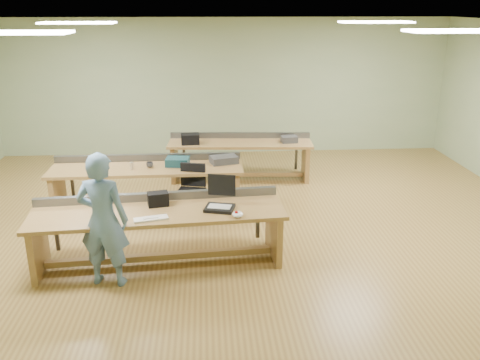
# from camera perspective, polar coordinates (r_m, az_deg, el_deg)

# --- Properties ---
(floor) EXTENTS (10.00, 10.00, 0.00)m
(floor) POSITION_cam_1_polar(r_m,az_deg,el_deg) (8.08, -0.49, -4.65)
(floor) COLOR olive
(floor) RESTS_ON ground
(ceiling) EXTENTS (10.00, 10.00, 0.00)m
(ceiling) POSITION_cam_1_polar(r_m,az_deg,el_deg) (7.40, -0.56, 17.12)
(ceiling) COLOR silver
(ceiling) RESTS_ON wall_back
(wall_back) EXTENTS (10.00, 0.04, 3.00)m
(wall_back) POSITION_cam_1_polar(r_m,az_deg,el_deg) (11.52, -1.76, 10.36)
(wall_back) COLOR #99A980
(wall_back) RESTS_ON floor
(wall_front) EXTENTS (10.00, 0.04, 3.00)m
(wall_front) POSITION_cam_1_polar(r_m,az_deg,el_deg) (3.84, 3.15, -8.23)
(wall_front) COLOR #99A980
(wall_front) RESTS_ON floor
(fluor_panels) EXTENTS (6.20, 3.50, 0.03)m
(fluor_panels) POSITION_cam_1_polar(r_m,az_deg,el_deg) (7.40, -0.56, 16.89)
(fluor_panels) COLOR white
(fluor_panels) RESTS_ON ceiling
(workbench_front) EXTENTS (3.30, 1.11, 0.86)m
(workbench_front) POSITION_cam_1_polar(r_m,az_deg,el_deg) (6.71, -9.09, -4.80)
(workbench_front) COLOR olive
(workbench_front) RESTS_ON floor
(workbench_mid) EXTENTS (3.12, 0.86, 0.86)m
(workbench_mid) POSITION_cam_1_polar(r_m,az_deg,el_deg) (8.50, -10.35, 0.31)
(workbench_mid) COLOR olive
(workbench_mid) RESTS_ON floor
(workbench_back) EXTENTS (2.80, 0.92, 0.86)m
(workbench_back) POSITION_cam_1_polar(r_m,az_deg,el_deg) (9.87, 0.01, 3.23)
(workbench_back) COLOR olive
(workbench_back) RESTS_ON floor
(person) EXTENTS (0.68, 0.51, 1.68)m
(person) POSITION_cam_1_polar(r_m,az_deg,el_deg) (6.25, -15.11, -4.37)
(person) COLOR #678CA9
(person) RESTS_ON floor
(laptop_base) EXTENTS (0.43, 0.38, 0.04)m
(laptop_base) POSITION_cam_1_polar(r_m,az_deg,el_deg) (6.57, -2.31, -3.17)
(laptop_base) COLOR black
(laptop_base) RESTS_ON workbench_front
(laptop_screen) EXTENTS (0.36, 0.11, 0.29)m
(laptop_screen) POSITION_cam_1_polar(r_m,az_deg,el_deg) (6.60, -2.07, -0.56)
(laptop_screen) COLOR black
(laptop_screen) RESTS_ON laptop_base
(keyboard) EXTENTS (0.44, 0.24, 0.02)m
(keyboard) POSITION_cam_1_polar(r_m,az_deg,el_deg) (6.36, -9.97, -4.31)
(keyboard) COLOR silver
(keyboard) RESTS_ON workbench_front
(trackball_mouse) EXTENTS (0.17, 0.19, 0.07)m
(trackball_mouse) POSITION_cam_1_polar(r_m,az_deg,el_deg) (6.34, -0.28, -3.86)
(trackball_mouse) COLOR white
(trackball_mouse) RESTS_ON workbench_front
(camera_bag) EXTENTS (0.30, 0.22, 0.18)m
(camera_bag) POSITION_cam_1_polar(r_m,az_deg,el_deg) (6.75, -9.19, -2.12)
(camera_bag) COLOR black
(camera_bag) RESTS_ON workbench_front
(task_chair) EXTENTS (0.58, 0.58, 0.89)m
(task_chair) POSITION_cam_1_polar(r_m,az_deg,el_deg) (8.08, -5.48, -2.24)
(task_chair) COLOR black
(task_chair) RESTS_ON floor
(parts_bin_teal) EXTENTS (0.40, 0.32, 0.13)m
(parts_bin_teal) POSITION_cam_1_polar(r_m,az_deg,el_deg) (8.40, -7.03, 2.06)
(parts_bin_teal) COLOR #143942
(parts_bin_teal) RESTS_ON workbench_mid
(parts_bin_grey) EXTENTS (0.50, 0.39, 0.12)m
(parts_bin_grey) POSITION_cam_1_polar(r_m,az_deg,el_deg) (8.46, -1.82, 2.30)
(parts_bin_grey) COLOR #343436
(parts_bin_grey) RESTS_ON workbench_mid
(mug) EXTENTS (0.13, 0.13, 0.09)m
(mug) POSITION_cam_1_polar(r_m,az_deg,el_deg) (8.37, -10.10, 1.69)
(mug) COLOR #343436
(mug) RESTS_ON workbench_mid
(drinks_can) EXTENTS (0.08, 0.08, 0.12)m
(drinks_can) POSITION_cam_1_polar(r_m,az_deg,el_deg) (8.33, -12.08, 1.57)
(drinks_can) COLOR silver
(drinks_can) RESTS_ON workbench_mid
(storage_box_back) EXTENTS (0.35, 0.26, 0.19)m
(storage_box_back) POSITION_cam_1_polar(r_m,az_deg,el_deg) (9.68, -5.61, 4.61)
(storage_box_back) COLOR black
(storage_box_back) RESTS_ON workbench_back
(tray_back) EXTENTS (0.32, 0.25, 0.12)m
(tray_back) POSITION_cam_1_polar(r_m,az_deg,el_deg) (9.80, 5.53, 4.58)
(tray_back) COLOR #343436
(tray_back) RESTS_ON workbench_back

